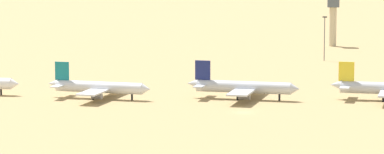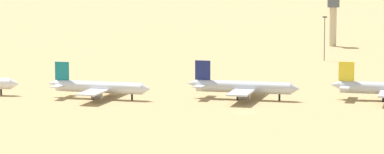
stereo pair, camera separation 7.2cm
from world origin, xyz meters
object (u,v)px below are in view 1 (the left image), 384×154
(parked_jet_navy_3, at_px, (242,87))
(control_tower, at_px, (333,16))
(light_pole_east, at_px, (324,35))
(parked_jet_teal_2, at_px, (98,87))

(parked_jet_navy_3, bearing_deg, control_tower, 87.82)
(control_tower, distance_m, light_pole_east, 57.56)
(parked_jet_teal_2, height_order, control_tower, control_tower)
(parked_jet_navy_3, relative_size, control_tower, 1.55)
(parked_jet_teal_2, relative_size, parked_jet_navy_3, 0.95)
(control_tower, xyz_separation_m, light_pole_east, (-6.14, -57.12, -3.50))
(control_tower, bearing_deg, parked_jet_teal_2, -115.69)
(parked_jet_navy_3, distance_m, light_pole_east, 108.24)
(parked_jet_teal_2, xyz_separation_m, light_pole_east, (72.52, 106.41, 6.43))
(parked_jet_teal_2, bearing_deg, light_pole_east, 67.45)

